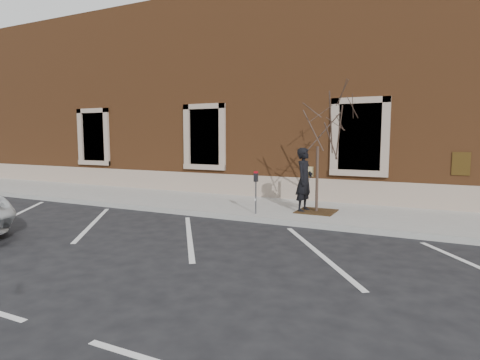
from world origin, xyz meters
The scene contains 9 objects.
ground centered at (0.00, 0.00, 0.00)m, with size 120.00×120.00×0.00m, color #28282B.
sidewalk_near centered at (0.00, 1.75, 0.07)m, with size 40.00×3.50×0.15m, color #B4B0A9.
curb_near centered at (0.00, -0.05, 0.07)m, with size 40.00×0.12×0.15m, color #9E9E99.
parking_stripes centered at (0.00, -2.20, 0.00)m, with size 28.00×4.40×0.01m, color silver, non-canonical shape.
building_civic centered at (0.00, 7.74, 4.00)m, with size 40.00×8.62×8.00m.
man centered at (1.77, 1.41, 1.11)m, with size 0.70×0.46×1.93m, color black.
parking_meter centered at (0.63, 0.37, 1.03)m, with size 0.11×0.09×1.26m.
tree_grate centered at (2.14, 1.48, 0.16)m, with size 1.11×1.11×0.03m, color #3B2613.
sapling centered at (2.14, 1.48, 2.66)m, with size 2.15×2.15×3.59m.
Camera 1 is at (5.37, -10.25, 2.42)m, focal length 30.00 mm.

